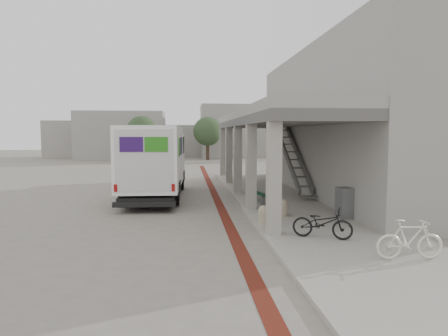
{
  "coord_description": "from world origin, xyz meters",
  "views": [
    {
      "loc": [
        -0.35,
        -14.53,
        3.0
      ],
      "look_at": [
        1.14,
        1.35,
        1.6
      ],
      "focal_mm": 32.0,
      "sensor_mm": 36.0,
      "label": 1
    }
  ],
  "objects": [
    {
      "name": "ground",
      "position": [
        0.0,
        0.0,
        0.0
      ],
      "size": [
        120.0,
        120.0,
        0.0
      ],
      "primitive_type": "plane",
      "color": "slate",
      "rests_on": "ground"
    },
    {
      "name": "distant_backdrop",
      "position": [
        -2.84,
        35.89,
        2.7
      ],
      "size": [
        28.0,
        10.0,
        6.5
      ],
      "color": "gray",
      "rests_on": "ground"
    },
    {
      "name": "sidewalk",
      "position": [
        4.0,
        0.0,
        0.06
      ],
      "size": [
        4.4,
        28.0,
        0.12
      ],
      "primitive_type": "cube",
      "color": "gray",
      "rests_on": "ground"
    },
    {
      "name": "bollard_near",
      "position": [
        2.96,
        -1.08,
        0.41
      ],
      "size": [
        0.39,
        0.39,
        0.59
      ],
      "color": "gray",
      "rests_on": "sidewalk"
    },
    {
      "name": "transit_building",
      "position": [
        6.83,
        4.5,
        3.4
      ],
      "size": [
        7.6,
        17.0,
        7.0
      ],
      "color": "gray",
      "rests_on": "ground"
    },
    {
      "name": "bench",
      "position": [
        2.6,
        1.83,
        0.4
      ],
      "size": [
        0.8,
        1.71,
        0.39
      ],
      "rotation": [
        0.0,
        0.0,
        0.27
      ],
      "color": "gray",
      "rests_on": "sidewalk"
    },
    {
      "name": "tree_mid",
      "position": [
        2.0,
        30.0,
        3.18
      ],
      "size": [
        3.2,
        3.2,
        4.8
      ],
      "color": "#38281C",
      "rests_on": "ground"
    },
    {
      "name": "utility_cabinet",
      "position": [
        5.0,
        -1.57,
        0.64
      ],
      "size": [
        0.48,
        0.63,
        1.03
      ],
      "primitive_type": "cube",
      "rotation": [
        0.0,
        0.0,
        0.03
      ],
      "color": "slate",
      "rests_on": "sidewalk"
    },
    {
      "name": "tree_left",
      "position": [
        -5.0,
        28.0,
        3.18
      ],
      "size": [
        3.2,
        3.2,
        4.8
      ],
      "color": "#38281C",
      "rests_on": "ground"
    },
    {
      "name": "bollard_far",
      "position": [
        2.1,
        -2.1,
        0.4
      ],
      "size": [
        0.38,
        0.38,
        0.57
      ],
      "color": "tan",
      "rests_on": "sidewalk"
    },
    {
      "name": "bicycle_black",
      "position": [
        3.33,
        -4.09,
        0.55
      ],
      "size": [
        1.71,
        1.22,
        0.85
      ],
      "primitive_type": "imported",
      "rotation": [
        0.0,
        0.0,
        1.12
      ],
      "color": "black",
      "rests_on": "sidewalk"
    },
    {
      "name": "bike_lane_stripe",
      "position": [
        1.0,
        2.0,
        0.01
      ],
      "size": [
        0.35,
        40.0,
        0.01
      ],
      "primitive_type": "cube",
      "color": "#531A10",
      "rests_on": "ground"
    },
    {
      "name": "fedex_truck",
      "position": [
        -1.81,
        4.02,
        1.75
      ],
      "size": [
        2.66,
        7.79,
        3.29
      ],
      "rotation": [
        0.0,
        0.0,
        -0.03
      ],
      "color": "black",
      "rests_on": "ground"
    },
    {
      "name": "bicycle_cream",
      "position": [
        4.69,
        -6.08,
        0.58
      ],
      "size": [
        1.57,
        0.53,
        0.93
      ],
      "primitive_type": "imported",
      "rotation": [
        0.0,
        0.0,
        1.51
      ],
      "color": "silver",
      "rests_on": "sidewalk"
    },
    {
      "name": "tree_right",
      "position": [
        10.0,
        29.0,
        3.18
      ],
      "size": [
        3.2,
        3.2,
        4.8
      ],
      "color": "#38281C",
      "rests_on": "ground"
    }
  ]
}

